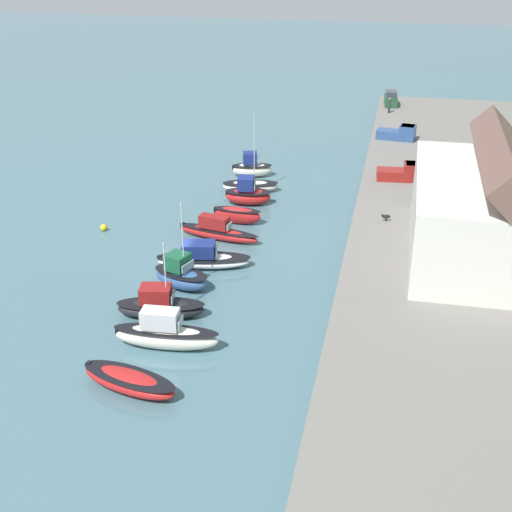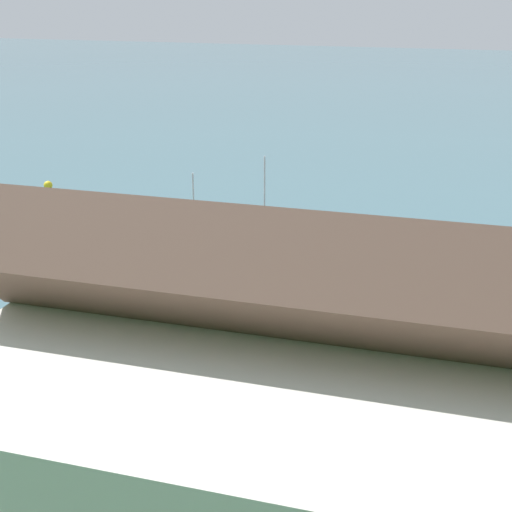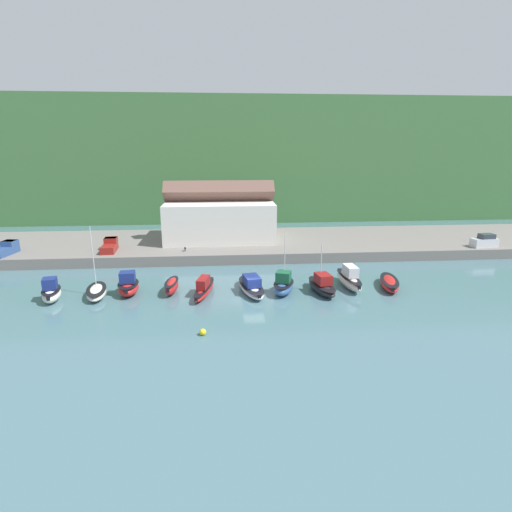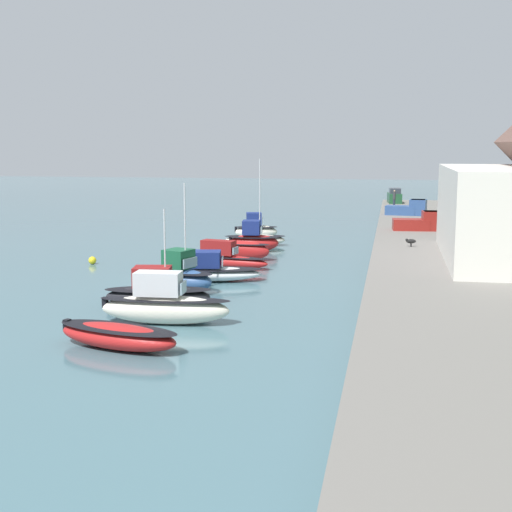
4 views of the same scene
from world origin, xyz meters
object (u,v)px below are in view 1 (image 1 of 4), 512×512
Objects in this scene: moored_boat_5 at (203,258)px; moored_boat_6 at (181,275)px; moored_boat_2 at (248,194)px; moored_boat_8 at (165,334)px; moored_boat_3 at (237,215)px; moored_boat_9 at (129,381)px; parked_car_0 at (391,99)px; moored_boat_0 at (252,168)px; dog_on_quay at (386,216)px; mooring_buoy_1 at (104,228)px; moored_boat_1 at (250,186)px; pickup_truck_0 at (404,173)px; moored_boat_7 at (160,306)px; pickup_truck_1 at (400,133)px; person_on_quay at (389,105)px; moored_boat_4 at (217,231)px.

moored_boat_6 is at bearing -21.02° from moored_boat_5.
moored_boat_8 reaches higher than moored_boat_2.
moored_boat_5 is at bearing 0.02° from moored_boat_3.
parked_car_0 is at bearing -175.69° from moored_boat_9.
parked_car_0 reaches higher than moored_boat_0.
moored_boat_3 is 14.26m from dog_on_quay.
moored_boat_8 is 11.57× the size of mooring_buoy_1.
pickup_truck_0 is (-2.52, 16.17, 1.82)m from moored_boat_1.
moored_boat_7 is 1.39× the size of pickup_truck_1.
moored_boat_0 is 0.57× the size of moored_boat_1.
moored_boat_9 is 31.05m from dog_on_quay.
moored_boat_3 is 9.90m from moored_boat_5.
moored_boat_5 is 12.60m from mooring_buoy_1.
person_on_quay reaches higher than moored_boat_0.
moored_boat_2 is at bearing -20.33° from person_on_quay.
pickup_truck_1 is at bearing 7.76° from person_on_quay.
moored_boat_9 is 1.43× the size of pickup_truck_1.
moored_boat_6 is (22.80, -0.75, 0.45)m from moored_boat_1.
moored_boat_1 is at bearing 50.53° from dog_on_quay.
pickup_truck_0 is (-21.35, 16.22, 1.66)m from moored_boat_5.
person_on_quay reaches higher than moored_boat_3.
moored_boat_6 is 30.49m from pickup_truck_0.
moored_boat_0 is 0.99× the size of pickup_truck_1.
moored_boat_7 is at bearing -13.70° from person_on_quay.
moored_boat_8 is 1.55× the size of pickup_truck_0.
pickup_truck_0 is at bearing -13.55° from dog_on_quay.
pickup_truck_0 is (-25.32, 16.92, 1.37)m from moored_boat_6.
pickup_truck_0 reaches higher than moored_boat_5.
moored_boat_1 is at bearing 178.06° from moored_boat_8.
moored_boat_9 is (33.00, -0.35, -0.44)m from moored_boat_2.
moored_boat_7 is 0.91× the size of moored_boat_8.
moored_boat_3 is 0.71× the size of moored_boat_7.
moored_boat_2 is 16.87m from pickup_truck_0.
moored_boat_1 reaches higher than dog_on_quay.
moored_boat_8 is at bearing 14.13° from moored_boat_7.
moored_boat_0 is at bearing 40.64° from dog_on_quay.
moored_boat_8 is 8.54× the size of dog_on_quay.
pickup_truck_0 is at bearing 144.80° from moored_boat_4.
pickup_truck_1 is (18.09, 1.78, -0.10)m from parked_car_0.
moored_boat_1 is 13.22× the size of mooring_buoy_1.
parked_car_0 is (-35.96, 13.54, 1.91)m from moored_boat_1.
moored_boat_6 is (13.85, -1.40, 0.20)m from moored_boat_3.
moored_boat_2 is at bearing 61.14° from dog_on_quay.
dog_on_quay reaches higher than moored_boat_9.
person_on_quay reaches higher than moored_boat_2.
pickup_truck_1 reaches higher than moored_boat_8.
moored_boat_3 is at bearing -17.71° from person_on_quay.
moored_boat_5 is 1.11× the size of moored_boat_8.
moored_boat_1 reaches higher than moored_boat_9.
moored_boat_7 is 1.42× the size of pickup_truck_0.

